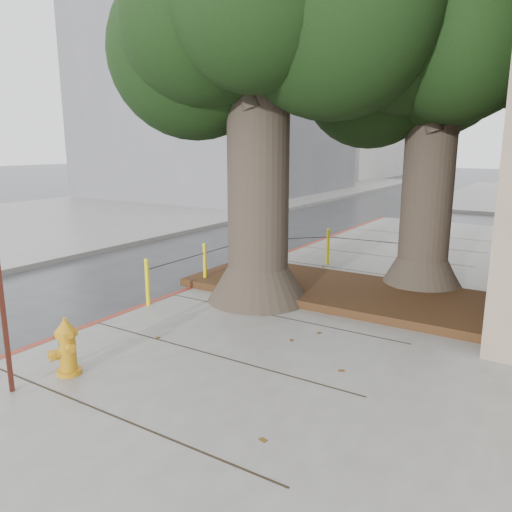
{
  "coord_description": "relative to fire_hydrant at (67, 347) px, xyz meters",
  "views": [
    {
      "loc": [
        4.89,
        -5.54,
        3.23
      ],
      "look_at": [
        -0.22,
        2.5,
        1.1
      ],
      "focal_mm": 35.0,
      "sensor_mm": 36.0,
      "label": 1
    }
  ],
  "objects": [
    {
      "name": "curb_red",
      "position": [
        -1.31,
        4.07,
        -0.47
      ],
      "size": [
        0.14,
        26.0,
        0.16
      ],
      "primitive_type": "cube",
      "color": "maroon",
      "rests_on": "ground"
    },
    {
      "name": "signpost",
      "position": [
        -0.2,
        -0.71,
        0.97
      ],
      "size": [
        0.23,
        0.1,
        2.42
      ],
      "rotation": [
        0.0,
        0.0,
        -0.36
      ],
      "color": "#471911",
      "rests_on": "sidewalk_main"
    },
    {
      "name": "tree_near",
      "position": [
        0.72,
        4.39,
        4.84
      ],
      "size": [
        4.5,
        3.8,
        7.68
      ],
      "color": "#4C3F33",
      "rests_on": "sidewalk_main"
    },
    {
      "name": "building_far_grey",
      "position": [
        -14.31,
        23.57,
        5.46
      ],
      "size": [
        12.0,
        16.0,
        12.0
      ],
      "primitive_type": "cube",
      "color": "slate",
      "rests_on": "ground"
    },
    {
      "name": "building_far_white",
      "position": [
        -16.31,
        46.57,
        6.96
      ],
      "size": [
        12.0,
        18.0,
        15.0
      ],
      "primitive_type": "cube",
      "color": "silver",
      "rests_on": "ground"
    },
    {
      "name": "fire_hydrant",
      "position": [
        0.0,
        0.0,
        0.0
      ],
      "size": [
        0.44,
        0.44,
        0.81
      ],
      "rotation": [
        0.0,
        0.0,
        -0.37
      ],
      "color": "orange",
      "rests_on": "sidewalk_main"
    },
    {
      "name": "planter_bed",
      "position": [
        1.59,
        5.47,
        -0.31
      ],
      "size": [
        6.4,
        2.6,
        0.16
      ],
      "primitive_type": "cube",
      "color": "black",
      "rests_on": "sidewalk_main"
    },
    {
      "name": "sidewalk_opposite",
      "position": [
        -13.31,
        11.57,
        -0.47
      ],
      "size": [
        14.0,
        60.0,
        0.15
      ],
      "primitive_type": "cube",
      "color": "slate",
      "rests_on": "ground"
    },
    {
      "name": "tree_far",
      "position": [
        3.33,
        6.89,
        4.47
      ],
      "size": [
        4.5,
        3.8,
        7.17
      ],
      "color": "#4C3F33",
      "rests_on": "sidewalk_main"
    },
    {
      "name": "car_dark",
      "position": [
        -10.48,
        21.54,
        0.05
      ],
      "size": [
        1.86,
        4.19,
        1.2
      ],
      "primitive_type": "imported",
      "rotation": [
        0.0,
        0.0,
        0.05
      ],
      "color": "black",
      "rests_on": "ground"
    },
    {
      "name": "bollard_ring",
      "position": [
        -0.18,
        5.95,
        0.12
      ],
      "size": [
        3.79,
        5.39,
        0.95
      ],
      "color": "yellow",
      "rests_on": "sidewalk_main"
    },
    {
      "name": "ground",
      "position": [
        0.69,
        1.57,
        -0.54
      ],
      "size": [
        140.0,
        140.0,
        0.0
      ],
      "primitive_type": "plane",
      "color": "#28282B",
      "rests_on": "ground"
    }
  ]
}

